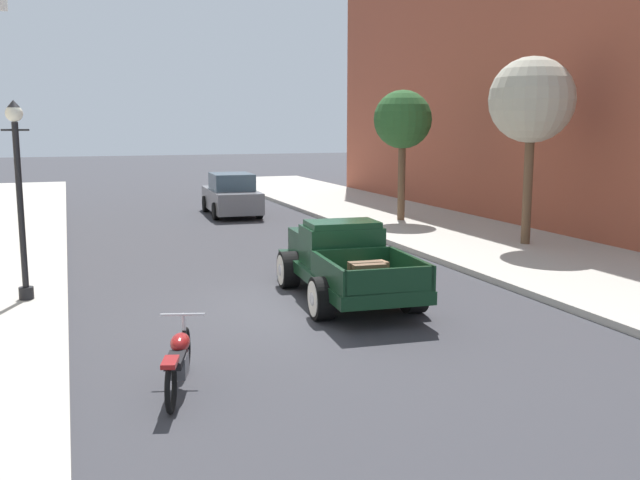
# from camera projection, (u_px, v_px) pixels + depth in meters

# --- Properties ---
(ground_plane) EXTENTS (140.00, 140.00, 0.00)m
(ground_plane) POSITION_uv_depth(u_px,v_px,m) (308.00, 305.00, 14.10)
(ground_plane) COLOR #333338
(sidewalk_right) EXTENTS (5.50, 64.00, 0.15)m
(sidewalk_right) POSITION_uv_depth(u_px,v_px,m) (604.00, 275.00, 16.49)
(sidewalk_right) COLOR #ADA89E
(sidewalk_right) RESTS_ON ground
(building_right_storefront) EXTENTS (12.00, 28.00, 12.02)m
(building_right_storefront) POSITION_uv_depth(u_px,v_px,m) (631.00, 58.00, 26.86)
(building_right_storefront) COLOR brown
(building_right_storefront) RESTS_ON ground
(hotrod_truck_dark_green) EXTENTS (2.40, 5.02, 1.58)m
(hotrod_truck_dark_green) POSITION_uv_depth(u_px,v_px,m) (343.00, 261.00, 14.68)
(hotrod_truck_dark_green) COLOR black
(hotrod_truck_dark_green) RESTS_ON ground
(motorcycle_parked) EXTENTS (0.80, 2.06, 0.93)m
(motorcycle_parked) POSITION_uv_depth(u_px,v_px,m) (179.00, 360.00, 9.48)
(motorcycle_parked) COLOR black
(motorcycle_parked) RESTS_ON ground
(car_background_grey) EXTENTS (2.00, 4.37, 1.65)m
(car_background_grey) POSITION_uv_depth(u_px,v_px,m) (231.00, 196.00, 27.85)
(car_background_grey) COLOR slate
(car_background_grey) RESTS_ON ground
(street_lamp_near) EXTENTS (0.50, 0.32, 3.85)m
(street_lamp_near) POSITION_uv_depth(u_px,v_px,m) (19.00, 186.00, 13.60)
(street_lamp_near) COLOR black
(street_lamp_near) RESTS_ON sidewalk_left
(street_tree_nearest) EXTENTS (2.39, 2.39, 5.26)m
(street_tree_nearest) POSITION_uv_depth(u_px,v_px,m) (532.00, 101.00, 19.78)
(street_tree_nearest) COLOR brown
(street_tree_nearest) RESTS_ON sidewalk_right
(street_tree_second) EXTENTS (2.05, 2.05, 4.58)m
(street_tree_second) POSITION_uv_depth(u_px,v_px,m) (403.00, 121.00, 24.93)
(street_tree_second) COLOR brown
(street_tree_second) RESTS_ON sidewalk_right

